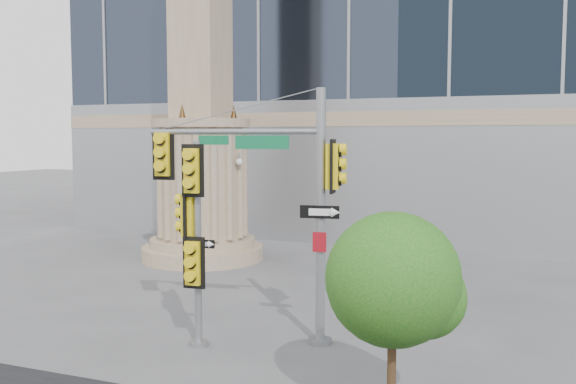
% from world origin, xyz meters
% --- Properties ---
extents(ground, '(120.00, 120.00, 0.00)m').
position_xyz_m(ground, '(0.00, 0.00, 0.00)').
color(ground, '#545456').
rests_on(ground, ground).
extents(monument, '(4.40, 4.40, 16.60)m').
position_xyz_m(monument, '(-6.00, 9.00, 5.52)').
color(monument, gray).
rests_on(monument, ground).
extents(main_signal_pole, '(4.24, 1.03, 5.48)m').
position_xyz_m(main_signal_pole, '(0.15, 1.34, 3.40)').
color(main_signal_pole, slate).
rests_on(main_signal_pole, ground).
extents(secondary_signal_pole, '(0.77, 0.57, 4.37)m').
position_xyz_m(secondary_signal_pole, '(-1.27, 0.30, 2.57)').
color(secondary_signal_pole, slate).
rests_on(secondary_signal_pole, ground).
extents(street_tree, '(2.13, 2.08, 3.32)m').
position_xyz_m(street_tree, '(3.46, -1.74, 2.19)').
color(street_tree, gray).
rests_on(street_tree, ground).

